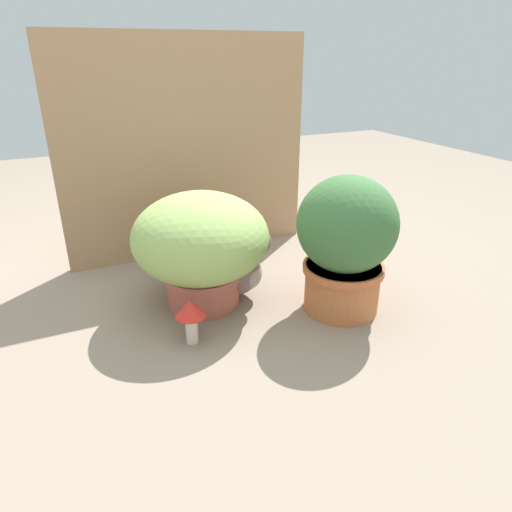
% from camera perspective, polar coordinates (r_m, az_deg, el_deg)
% --- Properties ---
extents(ground_plane, '(6.00, 6.00, 0.00)m').
position_cam_1_polar(ground_plane, '(1.62, -4.63, -6.72)').
color(ground_plane, gray).
extents(cardboard_backdrop, '(1.06, 0.03, 0.90)m').
position_cam_1_polar(cardboard_backdrop, '(1.97, -8.51, 12.85)').
color(cardboard_backdrop, tan).
rests_on(cardboard_backdrop, ground).
extents(grass_planter, '(0.47, 0.47, 0.40)m').
position_cam_1_polar(grass_planter, '(1.57, -6.88, 1.54)').
color(grass_planter, '#B45A4B').
rests_on(grass_planter, ground).
extents(leafy_planter, '(0.33, 0.33, 0.48)m').
position_cam_1_polar(leafy_planter, '(1.54, 11.10, 1.85)').
color(leafy_planter, '#C06B3C').
rests_on(leafy_planter, ground).
extents(cat, '(0.32, 0.33, 0.32)m').
position_cam_1_polar(cat, '(1.66, -3.18, -1.12)').
color(cat, slate).
rests_on(cat, ground).
extents(mushroom_ornament_red, '(0.10, 0.10, 0.15)m').
position_cam_1_polar(mushroom_ornament_red, '(1.41, -8.14, -7.01)').
color(mushroom_ornament_red, beige).
rests_on(mushroom_ornament_red, ground).
extents(mushroom_ornament_pink, '(0.12, 0.12, 0.12)m').
position_cam_1_polar(mushroom_ornament_pink, '(1.57, -6.16, -4.26)').
color(mushroom_ornament_pink, silver).
rests_on(mushroom_ornament_pink, ground).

